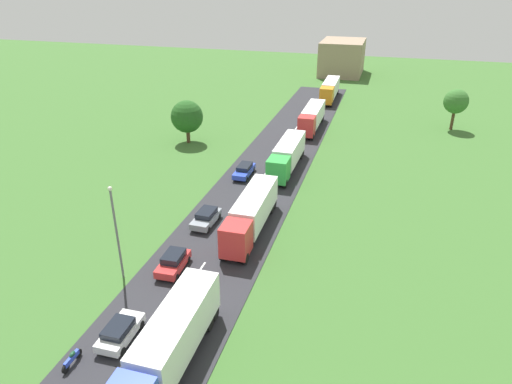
% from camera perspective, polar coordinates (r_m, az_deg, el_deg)
% --- Properties ---
extents(road, '(10.00, 140.00, 0.06)m').
position_cam_1_polar(road, '(40.43, -6.74, -9.30)').
color(road, '#2B2B30').
rests_on(road, ground).
extents(lane_marking_centre, '(0.16, 120.67, 0.01)m').
position_cam_1_polar(lane_marking_centre, '(37.50, -9.14, -12.63)').
color(lane_marking_centre, white).
rests_on(lane_marking_centre, road).
extents(truck_lead, '(2.57, 12.21, 3.68)m').
position_cam_1_polar(truck_lead, '(30.51, -10.91, -18.29)').
color(truck_lead, blue).
rests_on(truck_lead, road).
extents(truck_second, '(2.62, 12.14, 3.51)m').
position_cam_1_polar(truck_second, '(44.29, -0.61, -2.59)').
color(truck_second, red).
rests_on(truck_second, road).
extents(truck_third, '(2.52, 12.14, 3.45)m').
position_cam_1_polar(truck_third, '(58.57, 3.90, 4.67)').
color(truck_third, green).
rests_on(truck_third, road).
extents(truck_fourth, '(2.55, 12.11, 3.45)m').
position_cam_1_polar(truck_fourth, '(74.86, 7.01, 9.32)').
color(truck_fourth, red).
rests_on(truck_fourth, road).
extents(truck_fifth, '(2.64, 12.58, 3.52)m').
position_cam_1_polar(truck_fifth, '(93.72, 9.21, 12.57)').
color(truck_fifth, orange).
rests_on(truck_fifth, road).
extents(car_second, '(1.89, 3.94, 1.42)m').
position_cam_1_polar(car_second, '(34.23, -16.64, -16.34)').
color(car_second, white).
rests_on(car_second, road).
extents(car_third, '(1.95, 3.99, 1.58)m').
position_cam_1_polar(car_third, '(39.96, -10.31, -8.59)').
color(car_third, red).
rests_on(car_third, road).
extents(car_fourth, '(1.96, 4.18, 1.51)m').
position_cam_1_polar(car_fourth, '(46.28, -6.26, -3.18)').
color(car_fourth, '#8C939E').
rests_on(car_fourth, road).
extents(car_fifth, '(1.78, 4.58, 1.43)m').
position_cam_1_polar(car_fifth, '(57.00, -1.49, 2.75)').
color(car_fifth, blue).
rests_on(car_fifth, road).
extents(motorcycle_courier, '(0.28, 1.94, 0.91)m').
position_cam_1_polar(motorcycle_courier, '(33.69, -22.05, -18.79)').
color(motorcycle_courier, black).
rests_on(motorcycle_courier, road).
extents(lamppost_second, '(0.36, 0.36, 8.45)m').
position_cam_1_polar(lamppost_second, '(38.10, -17.08, -4.44)').
color(lamppost_second, slate).
rests_on(lamppost_second, ground).
extents(tree_oak, '(4.72, 4.72, 6.35)m').
position_cam_1_polar(tree_oak, '(68.46, -8.63, 9.29)').
color(tree_oak, '#513823').
rests_on(tree_oak, ground).
extents(tree_birch, '(3.83, 3.83, 6.54)m').
position_cam_1_polar(tree_birch, '(80.08, 23.72, 10.31)').
color(tree_birch, '#513823').
rests_on(tree_birch, ground).
extents(distant_building, '(10.03, 13.92, 8.06)m').
position_cam_1_polar(distant_building, '(118.88, 10.71, 16.20)').
color(distant_building, '#9E846B').
rests_on(distant_building, ground).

